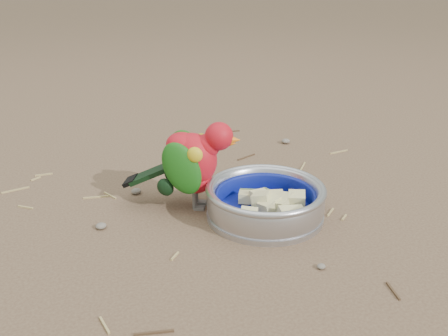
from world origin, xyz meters
name	(u,v)px	position (x,y,z in m)	size (l,w,h in m)	color
ground	(216,212)	(0.00, 0.00, 0.00)	(60.00, 60.00, 0.00)	brown
food_bowl	(265,213)	(0.07, -0.06, 0.01)	(0.21, 0.21, 0.02)	#B2B2BA
bowl_wall	(265,198)	(0.07, -0.06, 0.04)	(0.21, 0.21, 0.04)	#B2B2BA
fruit_wedges	(265,202)	(0.07, -0.06, 0.03)	(0.13, 0.13, 0.03)	beige
lory_parrot	(193,167)	(-0.03, 0.04, 0.08)	(0.09, 0.20, 0.16)	red
ground_debris	(189,196)	(-0.02, 0.08, 0.00)	(0.90, 0.80, 0.01)	tan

